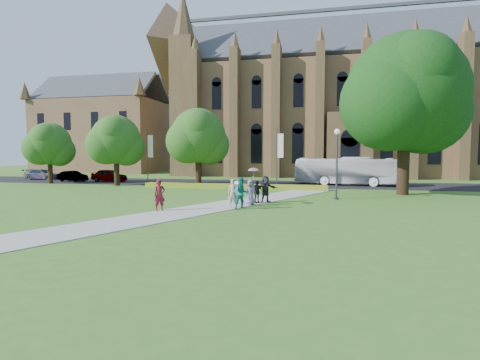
% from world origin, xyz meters
% --- Properties ---
extents(ground, '(160.00, 160.00, 0.00)m').
position_xyz_m(ground, '(0.00, 0.00, 0.00)').
color(ground, '#3F6F21').
rests_on(ground, ground).
extents(road, '(160.00, 10.00, 0.02)m').
position_xyz_m(road, '(0.00, 20.00, 0.01)').
color(road, black).
rests_on(road, ground).
extents(footpath, '(15.58, 28.54, 0.04)m').
position_xyz_m(footpath, '(0.00, 1.00, 0.02)').
color(footpath, '#B2B2A8').
rests_on(footpath, ground).
extents(flower_hedge, '(18.00, 1.40, 0.45)m').
position_xyz_m(flower_hedge, '(-2.00, 13.20, 0.23)').
color(flower_hedge, '#B1BF26').
rests_on(flower_hedge, ground).
extents(cathedral, '(52.60, 18.25, 28.00)m').
position_xyz_m(cathedral, '(10.00, 39.73, 12.98)').
color(cathedral, brown).
rests_on(cathedral, ground).
extents(building_west, '(22.00, 14.00, 18.30)m').
position_xyz_m(building_west, '(-34.00, 42.00, 9.21)').
color(building_west, brown).
rests_on(building_west, ground).
extents(streetlamp, '(0.44, 0.44, 5.24)m').
position_xyz_m(streetlamp, '(7.50, 6.50, 3.30)').
color(streetlamp, '#38383D').
rests_on(streetlamp, ground).
extents(large_tree, '(9.60, 9.60, 13.20)m').
position_xyz_m(large_tree, '(13.00, 11.00, 8.37)').
color(large_tree, '#332114').
rests_on(large_tree, ground).
extents(street_tree_0, '(5.20, 5.20, 7.50)m').
position_xyz_m(street_tree_0, '(-15.00, 14.00, 4.87)').
color(street_tree_0, '#332114').
rests_on(street_tree_0, ground).
extents(street_tree_1, '(5.60, 5.60, 8.05)m').
position_xyz_m(street_tree_1, '(-6.00, 14.50, 5.22)').
color(street_tree_1, '#332114').
rests_on(street_tree_1, ground).
extents(street_tree_2, '(4.80, 4.80, 6.95)m').
position_xyz_m(street_tree_2, '(-24.00, 15.00, 4.53)').
color(street_tree_2, '#332114').
rests_on(street_tree_2, ground).
extents(banner_pole_0, '(0.70, 0.10, 6.00)m').
position_xyz_m(banner_pole_0, '(2.11, 15.20, 3.39)').
color(banner_pole_0, '#38383D').
rests_on(banner_pole_0, ground).
extents(banner_pole_1, '(0.70, 0.10, 6.00)m').
position_xyz_m(banner_pole_1, '(-11.89, 15.20, 3.39)').
color(banner_pole_1, '#38383D').
rests_on(banner_pole_1, ground).
extents(tour_coach, '(11.18, 4.38, 3.04)m').
position_xyz_m(tour_coach, '(9.00, 19.82, 1.54)').
color(tour_coach, white).
rests_on(tour_coach, road).
extents(car_0, '(4.71, 2.46, 1.53)m').
position_xyz_m(car_0, '(-18.87, 18.79, 0.78)').
color(car_0, gray).
rests_on(car_0, road).
extents(car_1, '(4.08, 2.10, 1.28)m').
position_xyz_m(car_1, '(-23.45, 18.16, 0.66)').
color(car_1, gray).
rests_on(car_1, road).
extents(car_2, '(4.76, 2.13, 1.36)m').
position_xyz_m(car_2, '(-29.56, 20.25, 0.70)').
color(car_2, gray).
rests_on(car_2, road).
extents(pedestrian_0, '(0.80, 0.76, 1.84)m').
position_xyz_m(pedestrian_0, '(-2.89, -1.77, 0.96)').
color(pedestrian_0, maroon).
rests_on(pedestrian_0, footpath).
extents(pedestrian_1, '(1.17, 1.09, 1.91)m').
position_xyz_m(pedestrian_1, '(1.69, -0.06, 1.00)').
color(pedestrian_1, '#17766C').
rests_on(pedestrian_1, footpath).
extents(pedestrian_2, '(1.01, 1.16, 1.55)m').
position_xyz_m(pedestrian_2, '(0.92, 2.21, 0.82)').
color(pedestrian_2, white).
rests_on(pedestrian_2, footpath).
extents(pedestrian_3, '(0.95, 0.85, 1.55)m').
position_xyz_m(pedestrian_3, '(2.11, 2.91, 0.82)').
color(pedestrian_3, black).
rests_on(pedestrian_3, footpath).
extents(pedestrian_4, '(0.97, 0.90, 1.66)m').
position_xyz_m(pedestrian_4, '(1.89, 1.79, 0.87)').
color(pedestrian_4, slate).
rests_on(pedestrian_4, footpath).
extents(pedestrian_5, '(1.71, 1.42, 1.84)m').
position_xyz_m(pedestrian_5, '(2.63, 3.45, 0.96)').
color(pedestrian_5, '#2B2A32').
rests_on(pedestrian_5, footpath).
extents(pedestrian_6, '(0.71, 0.52, 1.78)m').
position_xyz_m(pedestrian_6, '(1.02, 0.48, 0.93)').
color(pedestrian_6, '#AA938D').
rests_on(pedestrian_6, footpath).
extents(parasol, '(0.93, 0.93, 0.69)m').
position_xyz_m(parasol, '(2.07, 1.89, 2.05)').
color(parasol, '#C18896').
rests_on(parasol, pedestrian_4).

